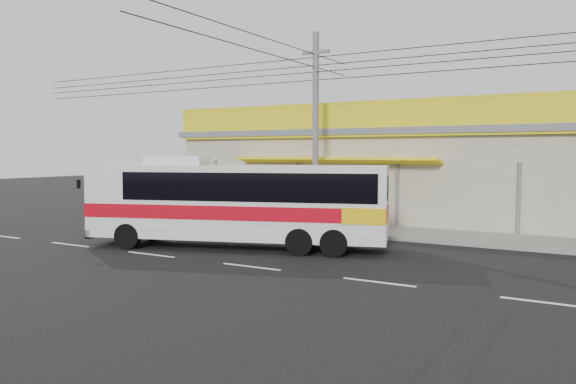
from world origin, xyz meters
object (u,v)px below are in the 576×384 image
Objects in this scene: motorbike_dark at (257,209)px; utility_pole at (316,67)px; motorbike_red at (279,210)px; coach_bus at (241,199)px.

utility_pole is (3.90, -1.36, 6.38)m from motorbike_dark.
utility_pole is (2.65, -1.37, 6.37)m from motorbike_red.
utility_pole is (0.18, 5.37, 5.28)m from coach_bus.
motorbike_dark is at bearing 100.88° from coach_bus.
utility_pole reaches higher than motorbike_dark.
motorbike_red is 0.06× the size of utility_pole.
motorbike_red is 7.03m from utility_pole.
motorbike_dark is at bearing 160.72° from utility_pole.
utility_pole is at bearing 70.04° from coach_bus.
motorbike_dark is at bearing 68.58° from motorbike_red.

